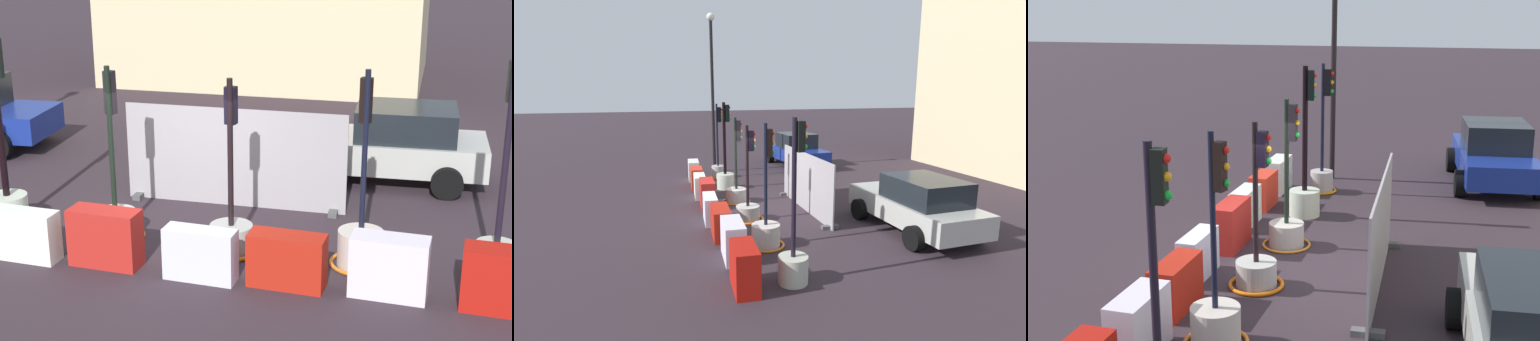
{
  "view_description": "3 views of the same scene",
  "coord_description": "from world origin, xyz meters",
  "views": [
    {
      "loc": [
        4.12,
        -11.2,
        5.18
      ],
      "look_at": [
        1.35,
        0.01,
        1.38
      ],
      "focal_mm": 54.08,
      "sensor_mm": 36.0,
      "label": 1
    },
    {
      "loc": [
        12.18,
        -2.72,
        3.9
      ],
      "look_at": [
        0.43,
        0.76,
        1.38
      ],
      "focal_mm": 28.06,
      "sensor_mm": 36.0,
      "label": 2
    },
    {
      "loc": [
        11.5,
        2.76,
        4.79
      ],
      "look_at": [
        -1.94,
        -0.25,
        1.33
      ],
      "focal_mm": 48.08,
      "sensor_mm": 36.0,
      "label": 3
    }
  ],
  "objects": [
    {
      "name": "ground_plane",
      "position": [
        0.0,
        0.0,
        0.0
      ],
      "size": [
        120.0,
        120.0,
        0.0
      ],
      "primitive_type": "plane",
      "color": "#30252C"
    },
    {
      "name": "traffic_light_0",
      "position": [
        -5.17,
        0.02,
        0.58
      ],
      "size": [
        0.76,
        0.76,
        3.25
      ],
      "color": "#B1A8A5",
      "rests_on": "ground_plane"
    },
    {
      "name": "traffic_light_1",
      "position": [
        -3.1,
        -0.03,
        0.61
      ],
      "size": [
        0.69,
        0.69,
        3.39
      ],
      "color": "beige",
      "rests_on": "ground_plane"
    },
    {
      "name": "traffic_light_2",
      "position": [
        -1.09,
        -0.0,
        0.44
      ],
      "size": [
        0.97,
        0.97,
        2.94
      ],
      "color": "#BBB3A7",
      "rests_on": "ground_plane"
    },
    {
      "name": "traffic_light_3",
      "position": [
        0.96,
        -0.08,
        0.41
      ],
      "size": [
        0.96,
        0.96,
        2.86
      ],
      "color": "#AAA6A0",
      "rests_on": "ground_plane"
    },
    {
      "name": "traffic_light_4",
      "position": [
        3.06,
        -0.12,
        0.44
      ],
      "size": [
        0.95,
        0.95,
        3.1
      ],
      "color": "beige",
      "rests_on": "ground_plane"
    },
    {
      "name": "traffic_light_5",
      "position": [
        5.07,
        -0.11,
        0.64
      ],
      "size": [
        0.62,
        0.62,
        3.37
      ],
      "color": "#B3B4A1",
      "rests_on": "ground_plane"
    },
    {
      "name": "construction_barrier_0",
      "position": [
        -4.98,
        -1.08,
        0.42
      ],
      "size": [
        1.14,
        0.5,
        0.85
      ],
      "color": "white",
      "rests_on": "ground_plane"
    },
    {
      "name": "construction_barrier_1",
      "position": [
        -3.54,
        -1.11,
        0.4
      ],
      "size": [
        0.99,
        0.49,
        0.81
      ],
      "color": "red",
      "rests_on": "ground_plane"
    },
    {
      "name": "construction_barrier_2",
      "position": [
        -2.12,
        -1.15,
        0.41
      ],
      "size": [
        1.11,
        0.45,
        0.81
      ],
      "color": "white",
      "rests_on": "ground_plane"
    },
    {
      "name": "construction_barrier_3",
      "position": [
        -0.79,
        -1.06,
        0.46
      ],
      "size": [
        1.14,
        0.52,
        0.92
      ],
      "color": "red",
      "rests_on": "ground_plane"
    },
    {
      "name": "construction_barrier_4",
      "position": [
        0.79,
        -1.19,
        0.4
      ],
      "size": [
        1.11,
        0.44,
        0.81
      ],
      "color": "silver",
      "rests_on": "ground_plane"
    },
    {
      "name": "construction_barrier_5",
      "position": [
        2.09,
        -1.09,
        0.4
      ],
      "size": [
        1.16,
        0.52,
        0.81
      ],
      "color": "#B21E10",
      "rests_on": "ground_plane"
    },
    {
      "name": "construction_barrier_6",
      "position": [
        3.57,
        -1.06,
        0.45
      ],
      "size": [
        1.13,
        0.53,
        0.9
      ],
      "color": "silver",
      "rests_on": "ground_plane"
    },
    {
      "name": "construction_barrier_7",
      "position": [
        5.07,
        -1.13,
        0.46
      ],
      "size": [
        1.03,
        0.53,
        0.92
      ],
      "color": "#AF150D",
      "rests_on": "ground_plane"
    },
    {
      "name": "car_silver_hatchback",
      "position": [
        3.15,
        4.18,
        0.78
      ],
      "size": [
        4.15,
        2.23,
        1.57
      ],
      "color": "#B5B5AD",
      "rests_on": "ground_plane"
    },
    {
      "name": "car_blue_estate",
      "position": [
        -6.84,
        4.32,
        0.81
      ],
      "size": [
        4.34,
        2.41,
        1.67
      ],
      "color": "navy",
      "rests_on": "ground_plane"
    },
    {
      "name": "street_lamp_post",
      "position": [
        -6.53,
        0.07,
        4.34
      ],
      "size": [
        0.36,
        0.36,
        7.19
      ],
      "color": "black",
      "rests_on": "ground_plane"
    },
    {
      "name": "site_fence_panel",
      "position": [
        0.45,
        1.97,
        0.89
      ],
      "size": [
        4.22,
        0.5,
        1.87
      ],
      "color": "#A09A9F",
      "rests_on": "ground_plane"
    }
  ]
}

